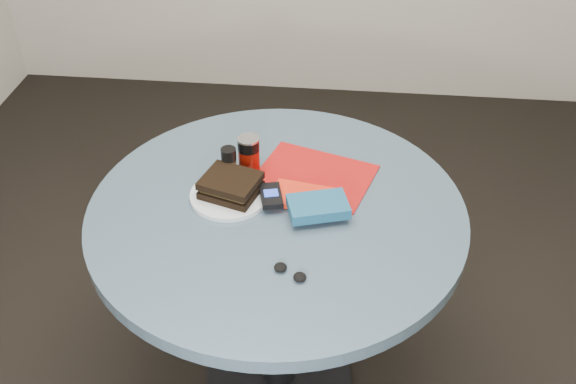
# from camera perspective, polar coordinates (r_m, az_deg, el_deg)

# --- Properties ---
(ground) EXTENTS (4.00, 4.00, 0.00)m
(ground) POSITION_cam_1_polar(r_m,az_deg,el_deg) (2.25, -0.79, -16.22)
(ground) COLOR black
(ground) RESTS_ON ground
(table) EXTENTS (1.00, 1.00, 0.75)m
(table) POSITION_cam_1_polar(r_m,az_deg,el_deg) (1.80, -0.95, -5.28)
(table) COLOR black
(table) RESTS_ON ground
(plate) EXTENTS (0.27, 0.27, 0.01)m
(plate) POSITION_cam_1_polar(r_m,az_deg,el_deg) (1.73, -5.22, -0.29)
(plate) COLOR silver
(plate) RESTS_ON table
(sandwich) EXTENTS (0.17, 0.16, 0.05)m
(sandwich) POSITION_cam_1_polar(r_m,az_deg,el_deg) (1.71, -5.11, 0.59)
(sandwich) COLOR black
(sandwich) RESTS_ON plate
(soda_can) EXTENTS (0.06, 0.06, 0.11)m
(soda_can) POSITION_cam_1_polar(r_m,az_deg,el_deg) (1.78, -3.50, 3.29)
(soda_can) COLOR #6A0C05
(soda_can) RESTS_ON table
(pepper_grinder) EXTENTS (0.05, 0.05, 0.10)m
(pepper_grinder) POSITION_cam_1_polar(r_m,az_deg,el_deg) (1.77, -5.26, 2.57)
(pepper_grinder) COLOR #3F3A1B
(pepper_grinder) RESTS_ON table
(magazine) EXTENTS (0.37, 0.32, 0.01)m
(magazine) POSITION_cam_1_polar(r_m,az_deg,el_deg) (1.80, 2.38, 1.46)
(magazine) COLOR #9D0E0E
(magazine) RESTS_ON table
(red_book) EXTENTS (0.18, 0.13, 0.01)m
(red_book) POSITION_cam_1_polar(r_m,az_deg,el_deg) (1.71, 1.22, -0.41)
(red_book) COLOR red
(red_book) RESTS_ON magazine
(novel) EXTENTS (0.17, 0.14, 0.03)m
(novel) POSITION_cam_1_polar(r_m,az_deg,el_deg) (1.64, 2.69, -1.30)
(novel) COLOR navy
(novel) RESTS_ON red_book
(mp3_player) EXTENTS (0.08, 0.11, 0.02)m
(mp3_player) POSITION_cam_1_polar(r_m,az_deg,el_deg) (1.69, -1.52, -0.31)
(mp3_player) COLOR black
(mp3_player) RESTS_ON red_book
(headphones) EXTENTS (0.09, 0.07, 0.02)m
(headphones) POSITION_cam_1_polar(r_m,az_deg,el_deg) (1.50, 0.18, -7.14)
(headphones) COLOR black
(headphones) RESTS_ON table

